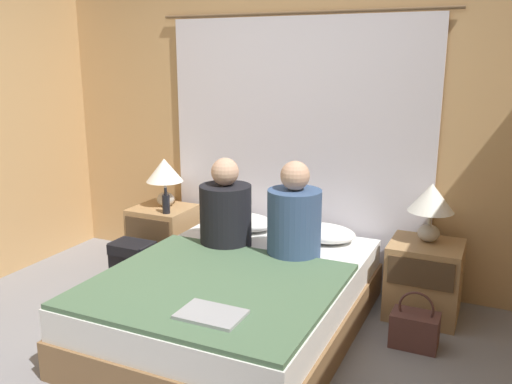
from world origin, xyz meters
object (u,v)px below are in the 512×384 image
object	(u,v)px
pillow_right	(322,233)
beer_bottle_on_left_stand	(166,203)
handbag_on_floor	(415,329)
lamp_left	(165,174)
laptop_on_bed	(211,314)
backpack_on_floor	(133,262)
person_left_in_bed	(226,211)
lamp_right	(431,202)
nightstand_left	(164,237)
pillow_left	(244,222)
person_right_in_bed	(294,218)
nightstand_right	(424,279)
bed	(237,300)

from	to	relation	value
pillow_right	beer_bottle_on_left_stand	size ratio (longest dim) A/B	2.32
pillow_right	handbag_on_floor	distance (m)	0.99
lamp_left	laptop_on_bed	xyz separation A→B (m)	(1.28, -1.48, -0.34)
beer_bottle_on_left_stand	backpack_on_floor	size ratio (longest dim) A/B	0.59
lamp_left	person_left_in_bed	xyz separation A→B (m)	(0.80, -0.42, -0.12)
lamp_right	pillow_right	distance (m)	0.82
nightstand_left	pillow_left	xyz separation A→B (m)	(0.76, 0.03, 0.23)
nightstand_left	person_right_in_bed	xyz separation A→B (m)	(1.33, -0.36, 0.44)
nightstand_right	person_right_in_bed	world-z (taller)	person_right_in_bed
nightstand_left	lamp_right	xyz separation A→B (m)	(2.16, 0.05, 0.55)
lamp_right	person_left_in_bed	world-z (taller)	person_left_in_bed
beer_bottle_on_left_stand	laptop_on_bed	size ratio (longest dim) A/B	0.63
pillow_left	beer_bottle_on_left_stand	bearing A→B (deg)	-165.42
nightstand_right	laptop_on_bed	world-z (taller)	nightstand_right
lamp_left	pillow_left	xyz separation A→B (m)	(0.76, -0.02, -0.32)
bed	pillow_left	distance (m)	0.88
pillow_left	person_left_in_bed	size ratio (longest dim) A/B	0.77
lamp_left	backpack_on_floor	world-z (taller)	lamp_left
nightstand_right	handbag_on_floor	xyz separation A→B (m)	(0.02, -0.46, -0.15)
bed	laptop_on_bed	distance (m)	0.76
person_right_in_bed	laptop_on_bed	size ratio (longest dim) A/B	1.97
person_right_in_bed	pillow_right	bearing A→B (deg)	78.73
pillow_left	person_right_in_bed	bearing A→B (deg)	-34.34
beer_bottle_on_left_stand	laptop_on_bed	world-z (taller)	beer_bottle_on_left_stand
nightstand_left	laptop_on_bed	distance (m)	1.93
handbag_on_floor	nightstand_right	bearing A→B (deg)	92.46
lamp_right	beer_bottle_on_left_stand	world-z (taller)	lamp_right
handbag_on_floor	lamp_left	bearing A→B (deg)	166.84
beer_bottle_on_left_stand	nightstand_left	bearing A→B (deg)	134.45
nightstand_left	laptop_on_bed	size ratio (longest dim) A/B	1.56
person_left_in_bed	handbag_on_floor	size ratio (longest dim) A/B	1.76
backpack_on_floor	pillow_left	bearing A→B (deg)	33.47
person_left_in_bed	person_right_in_bed	bearing A→B (deg)	0.00
person_left_in_bed	laptop_on_bed	world-z (taller)	person_left_in_bed
nightstand_right	pillow_right	bearing A→B (deg)	177.80
beer_bottle_on_left_stand	lamp_left	bearing A→B (deg)	125.16
lamp_left	beer_bottle_on_left_stand	world-z (taller)	lamp_left
nightstand_left	lamp_right	bearing A→B (deg)	1.39
lamp_right	backpack_on_floor	distance (m)	2.29
pillow_left	bed	bearing A→B (deg)	-67.06
pillow_left	nightstand_left	bearing A→B (deg)	-177.80
person_right_in_bed	handbag_on_floor	bearing A→B (deg)	-6.29
person_left_in_bed	laptop_on_bed	xyz separation A→B (m)	(0.48, -1.07, -0.22)
person_right_in_bed	laptop_on_bed	world-z (taller)	person_right_in_bed
nightstand_right	backpack_on_floor	distance (m)	2.19
person_right_in_bed	beer_bottle_on_left_stand	distance (m)	1.23
person_right_in_bed	backpack_on_floor	bearing A→B (deg)	-175.93
bed	nightstand_left	world-z (taller)	nightstand_left
lamp_right	beer_bottle_on_left_stand	bearing A→B (deg)	-174.78
bed	backpack_on_floor	world-z (taller)	bed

